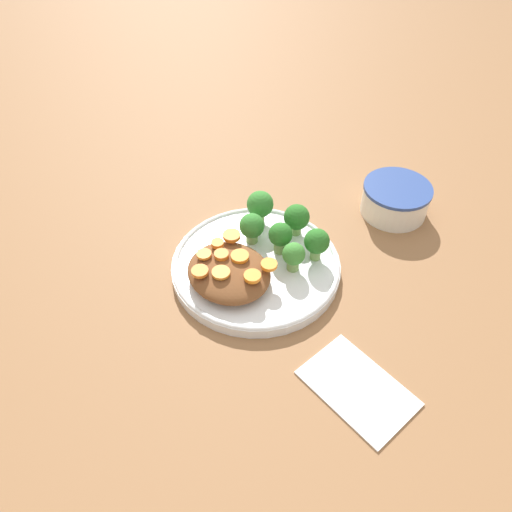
# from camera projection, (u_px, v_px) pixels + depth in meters

# --- Properties ---
(ground_plane) EXTENTS (4.00, 4.00, 0.00)m
(ground_plane) POSITION_uv_depth(u_px,v_px,m) (256.00, 270.00, 0.79)
(ground_plane) COLOR #8C603D
(plate) EXTENTS (0.27, 0.27, 0.02)m
(plate) POSITION_uv_depth(u_px,v_px,m) (256.00, 265.00, 0.79)
(plate) COLOR white
(plate) RESTS_ON ground_plane
(dip_bowl) EXTENTS (0.12, 0.12, 0.06)m
(dip_bowl) POSITION_uv_depth(u_px,v_px,m) (396.00, 198.00, 0.87)
(dip_bowl) COLOR white
(dip_bowl) RESTS_ON ground_plane
(stew_mound) EXTENTS (0.13, 0.12, 0.03)m
(stew_mound) POSITION_uv_depth(u_px,v_px,m) (231.00, 274.00, 0.74)
(stew_mound) COLOR brown
(stew_mound) RESTS_ON plate
(broccoli_floret_0) EXTENTS (0.04, 0.04, 0.06)m
(broccoli_floret_0) POSITION_uv_depth(u_px,v_px,m) (260.00, 205.00, 0.83)
(broccoli_floret_0) COLOR #759E51
(broccoli_floret_0) RESTS_ON plate
(broccoli_floret_1) EXTENTS (0.04, 0.04, 0.06)m
(broccoli_floret_1) POSITION_uv_depth(u_px,v_px,m) (297.00, 218.00, 0.81)
(broccoli_floret_1) COLOR #759E51
(broccoli_floret_1) RESTS_ON plate
(broccoli_floret_2) EXTENTS (0.04, 0.04, 0.05)m
(broccoli_floret_2) POSITION_uv_depth(u_px,v_px,m) (294.00, 255.00, 0.75)
(broccoli_floret_2) COLOR #759E51
(broccoli_floret_2) RESTS_ON plate
(broccoli_floret_3) EXTENTS (0.04, 0.04, 0.06)m
(broccoli_floret_3) POSITION_uv_depth(u_px,v_px,m) (280.00, 236.00, 0.78)
(broccoli_floret_3) COLOR #759E51
(broccoli_floret_3) RESTS_ON plate
(broccoli_floret_4) EXTENTS (0.04, 0.04, 0.06)m
(broccoli_floret_4) POSITION_uv_depth(u_px,v_px,m) (317.00, 242.00, 0.77)
(broccoli_floret_4) COLOR #759E51
(broccoli_floret_4) RESTS_ON plate
(broccoli_floret_5) EXTENTS (0.04, 0.04, 0.05)m
(broccoli_floret_5) POSITION_uv_depth(u_px,v_px,m) (252.00, 227.00, 0.79)
(broccoli_floret_5) COLOR #7FA85B
(broccoli_floret_5) RESTS_ON plate
(carrot_slice_0) EXTENTS (0.02, 0.02, 0.01)m
(carrot_slice_0) POSITION_uv_depth(u_px,v_px,m) (217.00, 243.00, 0.76)
(carrot_slice_0) COLOR orange
(carrot_slice_0) RESTS_ON stew_mound
(carrot_slice_1) EXTENTS (0.02, 0.02, 0.01)m
(carrot_slice_1) POSITION_uv_depth(u_px,v_px,m) (269.00, 265.00, 0.73)
(carrot_slice_1) COLOR orange
(carrot_slice_1) RESTS_ON stew_mound
(carrot_slice_2) EXTENTS (0.03, 0.03, 0.00)m
(carrot_slice_2) POSITION_uv_depth(u_px,v_px,m) (221.00, 273.00, 0.72)
(carrot_slice_2) COLOR orange
(carrot_slice_2) RESTS_ON stew_mound
(carrot_slice_3) EXTENTS (0.03, 0.03, 0.01)m
(carrot_slice_3) POSITION_uv_depth(u_px,v_px,m) (200.00, 271.00, 0.72)
(carrot_slice_3) COLOR orange
(carrot_slice_3) RESTS_ON stew_mound
(carrot_slice_4) EXTENTS (0.03, 0.03, 0.01)m
(carrot_slice_4) POSITION_uv_depth(u_px,v_px,m) (242.00, 258.00, 0.74)
(carrot_slice_4) COLOR orange
(carrot_slice_4) RESTS_ON stew_mound
(carrot_slice_5) EXTENTS (0.03, 0.03, 0.01)m
(carrot_slice_5) POSITION_uv_depth(u_px,v_px,m) (232.00, 236.00, 0.77)
(carrot_slice_5) COLOR orange
(carrot_slice_5) RESTS_ON stew_mound
(carrot_slice_6) EXTENTS (0.03, 0.03, 0.01)m
(carrot_slice_6) POSITION_uv_depth(u_px,v_px,m) (252.00, 276.00, 0.71)
(carrot_slice_6) COLOR orange
(carrot_slice_6) RESTS_ON stew_mound
(carrot_slice_7) EXTENTS (0.02, 0.02, 0.01)m
(carrot_slice_7) POSITION_uv_depth(u_px,v_px,m) (221.00, 255.00, 0.74)
(carrot_slice_7) COLOR orange
(carrot_slice_7) RESTS_ON stew_mound
(carrot_slice_8) EXTENTS (0.02, 0.02, 0.00)m
(carrot_slice_8) POSITION_uv_depth(u_px,v_px,m) (204.00, 254.00, 0.75)
(carrot_slice_8) COLOR orange
(carrot_slice_8) RESTS_ON stew_mound
(napkin) EXTENTS (0.14, 0.09, 0.01)m
(napkin) POSITION_uv_depth(u_px,v_px,m) (358.00, 387.00, 0.64)
(napkin) COLOR white
(napkin) RESTS_ON ground_plane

